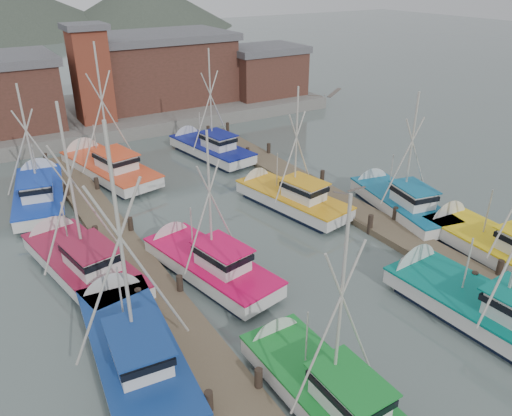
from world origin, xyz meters
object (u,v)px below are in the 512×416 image
lookout_tower (91,73)px  boat_8 (204,262)px  boat_4 (320,387)px  boat_12 (106,166)px

lookout_tower → boat_8: 27.31m
boat_4 → boat_12: (-0.18, 25.57, 0.01)m
boat_4 → boat_8: size_ratio=1.02×
boat_8 → boat_12: 15.94m
boat_8 → boat_4: bearing=-102.5°
boat_4 → boat_8: 9.63m
boat_8 → boat_12: boat_12 is taller
boat_4 → boat_8: (0.17, 9.63, -0.00)m
boat_4 → boat_12: boat_12 is taller
lookout_tower → boat_4: bearing=-93.6°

